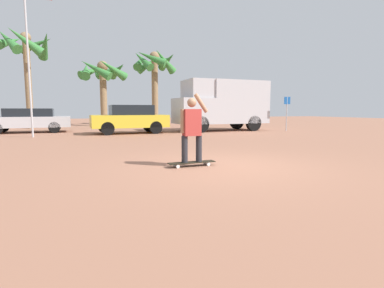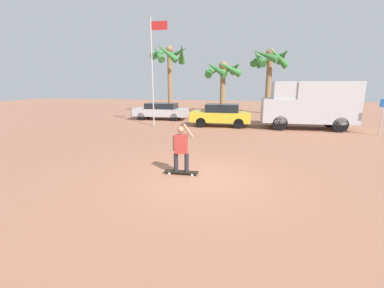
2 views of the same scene
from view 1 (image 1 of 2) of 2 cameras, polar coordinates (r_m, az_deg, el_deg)
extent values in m
plane|color=#A36B51|center=(6.95, 6.22, -4.19)|extent=(80.00, 80.00, 0.00)
cube|color=black|center=(6.87, -0.04, -3.52)|extent=(1.11, 0.24, 0.02)
cylinder|color=white|center=(6.65, -2.71, -4.29)|extent=(0.08, 0.03, 0.08)
cylinder|color=white|center=(6.84, -3.27, -3.99)|extent=(0.08, 0.03, 0.08)
cylinder|color=white|center=(6.93, 3.15, -3.85)|extent=(0.08, 0.03, 0.08)
cylinder|color=white|center=(7.11, 2.46, -3.58)|extent=(0.08, 0.03, 0.08)
cylinder|color=#28282D|center=(6.76, -1.42, -1.02)|extent=(0.14, 0.14, 0.61)
cylinder|color=#28282D|center=(6.89, 1.31, -0.88)|extent=(0.14, 0.14, 0.61)
cube|color=#B23833|center=(6.77, -0.04, 4.13)|extent=(0.39, 0.22, 0.60)
sphere|color=#A37556|center=(6.76, -0.04, 7.90)|extent=(0.21, 0.21, 0.21)
cylinder|color=#A37556|center=(6.69, -1.83, 4.38)|extent=(0.09, 0.09, 0.54)
cylinder|color=#A37556|center=(6.85, 1.72, 7.79)|extent=(0.35, 0.09, 0.45)
cylinder|color=black|center=(16.88, 1.69, 3.74)|extent=(0.92, 0.28, 0.92)
cylinder|color=black|center=(18.71, -0.76, 4.03)|extent=(0.92, 0.28, 0.92)
cylinder|color=black|center=(18.55, 11.64, 3.87)|extent=(0.92, 0.28, 0.92)
cylinder|color=black|center=(20.24, 8.52, 4.15)|extent=(0.92, 0.28, 0.92)
cube|color=#BCBCC1|center=(17.74, 0.15, 6.30)|extent=(1.97, 2.27, 1.49)
cube|color=black|center=(17.60, -1.05, 7.27)|extent=(0.04, 1.93, 0.75)
cube|color=#BCBCC1|center=(18.98, 8.12, 7.88)|extent=(3.66, 2.27, 2.57)
cube|color=#BCBCC1|center=(17.89, 1.04, 10.42)|extent=(1.38, 2.09, 1.08)
cylinder|color=black|center=(15.73, -15.78, 2.84)|extent=(0.67, 0.22, 0.67)
cylinder|color=black|center=(17.22, -16.33, 3.13)|extent=(0.67, 0.22, 0.67)
cylinder|color=black|center=(16.19, -6.92, 3.14)|extent=(0.67, 0.22, 0.67)
cylinder|color=black|center=(17.64, -8.20, 3.40)|extent=(0.67, 0.22, 0.67)
cube|color=gold|center=(16.63, -11.80, 4.29)|extent=(4.04, 1.73, 0.67)
cube|color=black|center=(16.64, -11.50, 6.36)|extent=(2.22, 1.52, 0.53)
cylinder|color=black|center=(20.25, -32.34, 2.77)|extent=(0.62, 0.22, 0.62)
cylinder|color=black|center=(18.31, -24.74, 2.89)|extent=(0.62, 0.22, 0.62)
cylinder|color=black|center=(19.94, -24.52, 3.16)|extent=(0.62, 0.22, 0.62)
cube|color=#BCBCC1|center=(19.22, -28.78, 3.72)|extent=(4.44, 1.85, 0.60)
cube|color=black|center=(19.20, -28.54, 5.29)|extent=(2.44, 1.63, 0.45)
cylinder|color=#8E704C|center=(26.55, -7.08, 9.99)|extent=(0.54, 0.54, 5.79)
sphere|color=#8E704C|center=(26.88, -7.18, 16.17)|extent=(0.87, 0.87, 0.87)
cone|color=#387F38|center=(27.37, -4.72, 15.48)|extent=(1.10, 2.64, 1.51)
cone|color=#387F38|center=(27.93, -5.93, 15.40)|extent=(2.35, 2.26, 1.34)
cone|color=#387F38|center=(27.96, -8.11, 14.92)|extent=(2.50, 0.96, 1.95)
cone|color=#387F38|center=(27.11, -9.81, 15.23)|extent=(1.75, 2.52, 1.86)
cone|color=#387F38|center=(26.06, -9.36, 15.49)|extent=(1.62, 2.50, 1.98)
cone|color=#387F38|center=(25.64, -7.75, 15.97)|extent=(2.59, 1.76, 1.61)
cone|color=#387F38|center=(25.93, -5.24, 15.51)|extent=(2.41, 1.72, 2.09)
cylinder|color=#8E704C|center=(24.68, -16.50, 8.68)|extent=(0.51, 0.51, 4.62)
sphere|color=#8E704C|center=(24.88, -16.68, 14.00)|extent=(0.82, 0.82, 0.82)
cone|color=#387F38|center=(25.28, -13.97, 13.50)|extent=(1.26, 2.63, 1.32)
cone|color=#387F38|center=(25.92, -15.28, 13.29)|extent=(2.47, 2.02, 1.32)
cone|color=#387F38|center=(25.81, -18.38, 13.06)|extent=(2.49, 1.94, 1.53)
cone|color=#387F38|center=(24.86, -19.54, 13.11)|extent=(0.91, 2.54, 1.74)
cone|color=#387F38|center=(23.73, -17.89, 13.48)|extent=(2.49, 1.82, 1.77)
cone|color=#387F38|center=(23.88, -14.87, 13.66)|extent=(2.51, 1.87, 1.61)
cylinder|color=#8E704C|center=(23.54, -28.72, 10.06)|extent=(0.43, 0.43, 6.09)
sphere|color=#8E704C|center=(23.96, -29.15, 17.33)|extent=(0.68, 0.68, 0.68)
cone|color=#387F38|center=(24.05, -26.22, 16.47)|extent=(1.15, 2.37, 1.86)
cone|color=#387F38|center=(24.87, -27.53, 16.47)|extent=(2.44, 1.70, 1.35)
cone|color=#387F38|center=(24.58, -31.41, 16.31)|extent=(1.71, 2.42, 1.45)
cone|color=#387F38|center=(23.29, -31.62, 16.50)|extent=(1.93, 2.18, 1.89)
cone|color=#387F38|center=(22.74, -29.24, 16.86)|extent=(2.28, 0.81, 1.93)
cylinder|color=#B7B7BC|center=(16.02, -28.72, 13.67)|extent=(0.09, 0.09, 6.98)
cylinder|color=#B7B7BC|center=(19.03, 17.57, 5.47)|extent=(0.06, 0.06, 2.05)
cube|color=#19519E|center=(19.03, 17.69, 7.90)|extent=(0.44, 0.02, 0.44)
camera|label=2|loc=(4.82, 87.89, 18.94)|focal=24.00mm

